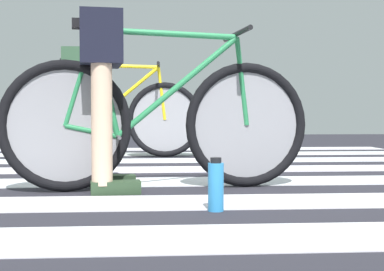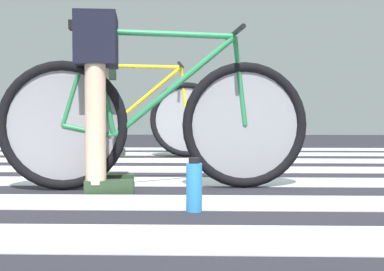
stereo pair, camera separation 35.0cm
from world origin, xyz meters
TOP-DOWN VIEW (x-y plane):
  - ground at (0.00, 0.00)m, footprint 18.00×14.00m
  - crosswalk_markings at (-0.01, 0.28)m, footprint 5.46×5.75m
  - bicycle_1_of_2 at (-0.12, -0.39)m, footprint 1.73×0.52m
  - cyclist_1_of_2 at (-0.43, -0.43)m, footprint 0.36×0.43m
  - bicycle_2_of_2 at (-0.54, 1.84)m, footprint 1.74×0.52m
  - cyclist_2_of_2 at (-0.85, 1.84)m, footprint 0.32×0.41m
  - water_bottle at (0.12, -1.10)m, footprint 0.07×0.07m

SIDE VIEW (x-z plane):
  - ground at x=0.00m, z-range 0.00..0.02m
  - crosswalk_markings at x=-0.01m, z-range 0.02..0.02m
  - water_bottle at x=0.12m, z-range 0.01..0.25m
  - bicycle_1_of_2 at x=-0.12m, z-range -0.06..0.87m
  - bicycle_2_of_2 at x=-0.54m, z-range -0.06..0.87m
  - cyclist_1_of_2 at x=-0.43m, z-range 0.16..1.13m
  - cyclist_2_of_2 at x=-0.85m, z-range 0.17..1.20m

